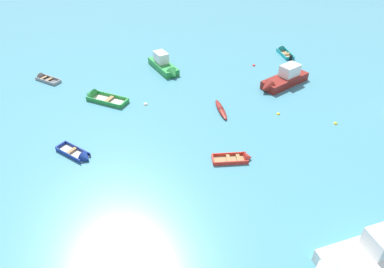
{
  "coord_description": "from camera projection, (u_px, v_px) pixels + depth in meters",
  "views": [
    {
      "loc": [
        -2.56,
        1.07,
        17.72
      ],
      "look_at": [
        0.0,
        24.93,
        0.15
      ],
      "focal_mm": 32.45,
      "sensor_mm": 36.0,
      "label": 1
    }
  ],
  "objects": [
    {
      "name": "kayak_maroon_near_right",
      "position": [
        221.0,
        109.0,
        32.92
      ],
      "size": [
        0.9,
        3.6,
        0.34
      ],
      "color": "maroon",
      "rests_on": "ground_plane"
    },
    {
      "name": "motor_launch_green_back_row_right",
      "position": [
        165.0,
        66.0,
        39.68
      ],
      "size": [
        3.61,
        5.62,
        2.2
      ],
      "color": "#288C3D",
      "rests_on": "ground_plane"
    },
    {
      "name": "rowboat_grey_cluster_inner",
      "position": [
        43.0,
        78.0,
        38.21
      ],
      "size": [
        3.28,
        2.75,
        0.95
      ],
      "color": "#4C4C51",
      "rests_on": "ground_plane"
    },
    {
      "name": "rowboat_red_outer_left",
      "position": [
        240.0,
        158.0,
        27.14
      ],
      "size": [
        3.15,
        1.19,
        1.01
      ],
      "color": "#99754C",
      "rests_on": "ground_plane"
    },
    {
      "name": "rowboat_deep_blue_back_row_center",
      "position": [
        80.0,
        156.0,
        27.37
      ],
      "size": [
        3.21,
        2.91,
        0.98
      ],
      "color": "beige",
      "rests_on": "ground_plane"
    },
    {
      "name": "motor_launch_white_cluster_outer",
      "position": [
        366.0,
        255.0,
        19.5
      ],
      "size": [
        7.43,
        3.42,
        2.55
      ],
      "color": "white",
      "rests_on": "ground_plane"
    },
    {
      "name": "rowboat_turquoise_far_back",
      "position": [
        283.0,
        51.0,
        44.04
      ],
      "size": [
        1.45,
        3.61,
        1.05
      ],
      "color": "#99754C",
      "rests_on": "ground_plane"
    },
    {
      "name": "motor_launch_maroon_back_row_left",
      "position": [
        282.0,
        80.0,
        36.76
      ],
      "size": [
        6.28,
        4.81,
        2.38
      ],
      "color": "maroon",
      "rests_on": "ground_plane"
    },
    {
      "name": "rowboat_green_near_camera",
      "position": [
        97.0,
        97.0,
        34.75
      ],
      "size": [
        4.73,
        3.56,
        1.4
      ],
      "color": "beige",
      "rests_on": "ground_plane"
    },
    {
      "name": "mooring_buoy_central",
      "position": [
        335.0,
        124.0,
        31.25
      ],
      "size": [
        0.34,
        0.34,
        0.34
      ],
      "primitive_type": "sphere",
      "color": "yellow",
      "rests_on": "ground_plane"
    },
    {
      "name": "mooring_buoy_midfield",
      "position": [
        254.0,
        66.0,
        41.05
      ],
      "size": [
        0.37,
        0.37,
        0.37
      ],
      "primitive_type": "sphere",
      "color": "red",
      "rests_on": "ground_plane"
    },
    {
      "name": "mooring_buoy_far_field",
      "position": [
        278.0,
        114.0,
        32.53
      ],
      "size": [
        0.34,
        0.34,
        0.34
      ],
      "primitive_type": "sphere",
      "color": "yellow",
      "rests_on": "ground_plane"
    },
    {
      "name": "mooring_buoy_outer_edge",
      "position": [
        146.0,
        105.0,
        33.92
      ],
      "size": [
        0.43,
        0.43,
        0.43
      ],
      "primitive_type": "sphere",
      "color": "silver",
      "rests_on": "ground_plane"
    }
  ]
}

